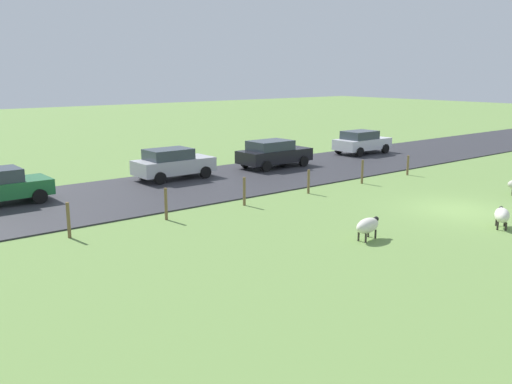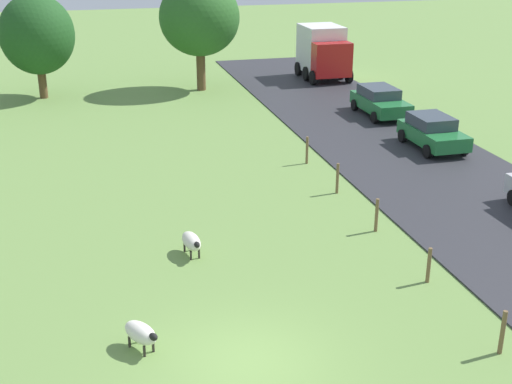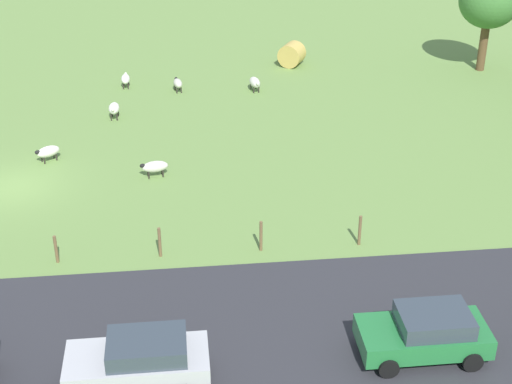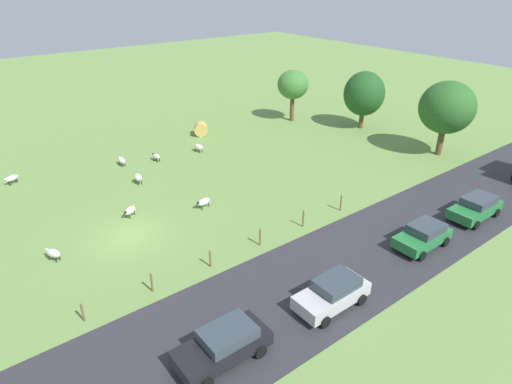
# 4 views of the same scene
# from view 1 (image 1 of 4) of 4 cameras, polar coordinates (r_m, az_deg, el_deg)

# --- Properties ---
(ground_plane) EXTENTS (160.00, 160.00, 0.00)m
(ground_plane) POSITION_cam_1_polar(r_m,az_deg,el_deg) (24.82, 19.98, -1.75)
(ground_plane) COLOR #6B8E47
(road_strip) EXTENTS (8.00, 80.00, 0.06)m
(road_strip) POSITION_cam_1_polar(r_m,az_deg,el_deg) (31.94, 2.56, 2.03)
(road_strip) COLOR #2D2D33
(road_strip) RESTS_ON ground_plane
(sheep_2) EXTENTS (1.03, 1.22, 0.76)m
(sheep_2) POSITION_cam_1_polar(r_m,az_deg,el_deg) (22.49, 23.91, -2.18)
(sheep_2) COLOR silver
(sheep_2) RESTS_ON ground_plane
(sheep_7) EXTENTS (0.70, 1.32, 0.76)m
(sheep_7) POSITION_cam_1_polar(r_m,az_deg,el_deg) (19.52, 11.39, -3.40)
(sheep_7) COLOR silver
(sheep_7) RESTS_ON ground_plane
(fence_post_0) EXTENTS (0.12, 0.12, 1.11)m
(fence_post_0) POSITION_cam_1_polar(r_m,az_deg,el_deg) (32.28, 15.30, 2.66)
(fence_post_0) COLOR brown
(fence_post_0) RESTS_ON ground_plane
(fence_post_1) EXTENTS (0.12, 0.12, 1.23)m
(fence_post_1) POSITION_cam_1_polar(r_m,az_deg,el_deg) (29.27, 10.84, 2.05)
(fence_post_1) COLOR brown
(fence_post_1) RESTS_ON ground_plane
(fence_post_2) EXTENTS (0.12, 0.12, 1.15)m
(fence_post_2) POSITION_cam_1_polar(r_m,az_deg,el_deg) (26.51, 5.41, 1.07)
(fence_post_2) COLOR brown
(fence_post_2) RESTS_ON ground_plane
(fence_post_3) EXTENTS (0.12, 0.12, 1.24)m
(fence_post_3) POSITION_cam_1_polar(r_m,az_deg,el_deg) (24.02, -1.21, 0.07)
(fence_post_3) COLOR brown
(fence_post_3) RESTS_ON ground_plane
(fence_post_4) EXTENTS (0.12, 0.12, 1.27)m
(fence_post_4) POSITION_cam_1_polar(r_m,az_deg,el_deg) (21.94, -9.22, -1.22)
(fence_post_4) COLOR brown
(fence_post_4) RESTS_ON ground_plane
(fence_post_5) EXTENTS (0.12, 0.12, 1.27)m
(fence_post_5) POSITION_cam_1_polar(r_m,az_deg,el_deg) (20.39, -18.67, -2.76)
(fence_post_5) COLOR brown
(fence_post_5) RESTS_ON ground_plane
(car_0) EXTENTS (2.07, 4.25, 1.64)m
(car_0) POSITION_cam_1_polar(r_m,az_deg,el_deg) (30.01, -8.55, 2.94)
(car_0) COLOR #B7B7BC
(car_0) RESTS_ON road_strip
(car_3) EXTENTS (2.12, 4.17, 1.60)m
(car_3) POSITION_cam_1_polar(r_m,az_deg,el_deg) (39.72, 10.78, 5.09)
(car_3) COLOR silver
(car_3) RESTS_ON road_strip
(car_4) EXTENTS (2.19, 4.51, 1.62)m
(car_4) POSITION_cam_1_polar(r_m,az_deg,el_deg) (33.40, 1.81, 4.00)
(car_4) COLOR black
(car_4) RESTS_ON road_strip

